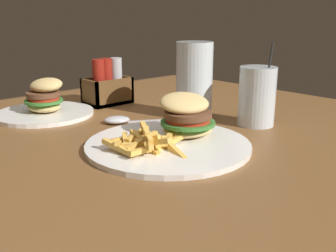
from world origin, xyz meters
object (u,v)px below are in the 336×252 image
Objects in this scene: meal_plate_near at (174,133)px; meal_plate_far at (45,105)px; beer_glass at (194,83)px; juice_glass at (257,99)px; spoon at (120,120)px; condiment_caddy at (107,87)px.

meal_plate_near is 1.31× the size of meal_plate_far.
beer_glass is 0.38m from meal_plate_far.
juice_glass is at bearing -5.79° from meal_plate_near.
meal_plate_far reaches higher than spoon.
beer_glass is at bearing -75.31° from condiment_caddy.
spoon is at bearing 154.82° from beer_glass.
beer_glass is (0.18, 0.12, 0.06)m from meal_plate_near.
spoon is at bearing -63.59° from meal_plate_far.
spoon is (0.01, 0.20, -0.02)m from meal_plate_near.
juice_glass reaches higher than meal_plate_near.
beer_glass is 0.76× the size of meal_plate_far.
beer_glass is at bearing -174.70° from spoon.
beer_glass is at bearing -45.70° from meal_plate_far.
juice_glass is at bearing -69.01° from beer_glass.
juice_glass is at bearing -52.47° from meal_plate_far.
beer_glass is 1.44× the size of condiment_caddy.
juice_glass is 0.52m from meal_plate_far.
juice_glass is (0.24, -0.02, 0.04)m from meal_plate_near.
condiment_caddy is (-0.07, 0.27, -0.04)m from beer_glass.
beer_glass reaches higher than meal_plate_near.
spoon is at bearing -117.00° from condiment_caddy.
meal_plate_far is at bearing -179.71° from condiment_caddy.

